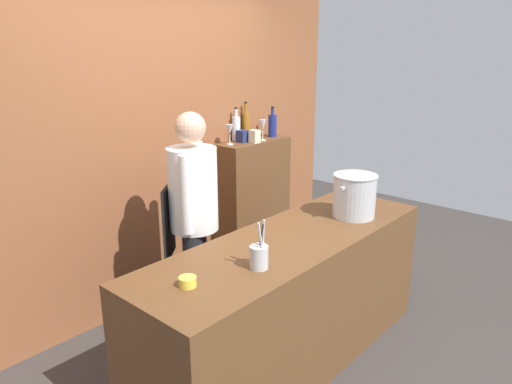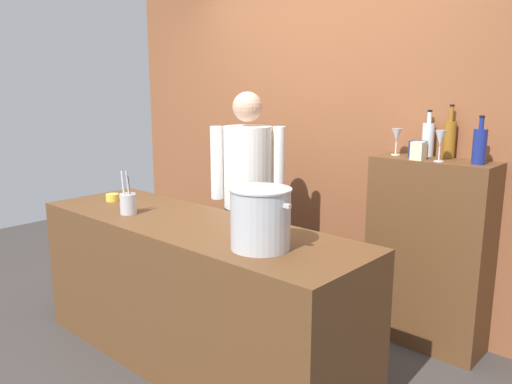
{
  "view_description": "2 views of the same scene",
  "coord_description": "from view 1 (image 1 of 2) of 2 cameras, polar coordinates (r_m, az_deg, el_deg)",
  "views": [
    {
      "loc": [
        -2.25,
        -1.7,
        2.06
      ],
      "look_at": [
        0.17,
        0.44,
        1.08
      ],
      "focal_mm": 33.41,
      "sensor_mm": 36.0,
      "label": 1
    },
    {
      "loc": [
        2.26,
        -1.91,
        1.71
      ],
      "look_at": [
        0.23,
        0.32,
        1.07
      ],
      "focal_mm": 35.73,
      "sensor_mm": 36.0,
      "label": 2
    }
  ],
  "objects": [
    {
      "name": "spice_tin_navy",
      "position": [
        4.3,
        -1.62,
        6.7
      ],
      "size": [
        0.09,
        0.09,
        0.11
      ],
      "primitive_type": "cube",
      "color": "navy",
      "rests_on": "bar_cabinet"
    },
    {
      "name": "prep_counter",
      "position": [
        3.25,
        3.93,
        -12.89
      ],
      "size": [
        2.28,
        0.7,
        0.9
      ],
      "primitive_type": "cube",
      "color": "brown",
      "rests_on": "ground_plane"
    },
    {
      "name": "utensil_crock",
      "position": [
        2.62,
        0.38,
        -7.66
      ],
      "size": [
        0.1,
        0.1,
        0.28
      ],
      "color": "#B7BABF",
      "rests_on": "prep_counter"
    },
    {
      "name": "spice_tin_cream",
      "position": [
        4.27,
        -0.17,
        6.68
      ],
      "size": [
        0.08,
        0.08,
        0.11
      ],
      "primitive_type": "cube",
      "color": "beige",
      "rests_on": "bar_cabinet"
    },
    {
      "name": "chef",
      "position": [
        3.34,
        -7.55,
        -2.38
      ],
      "size": [
        0.45,
        0.43,
        1.66
      ],
      "rotation": [
        0.0,
        0.0,
        3.83
      ],
      "color": "black",
      "rests_on": "ground_plane"
    },
    {
      "name": "butter_jar",
      "position": [
        2.48,
        -8.2,
        -10.57
      ],
      "size": [
        0.09,
        0.09,
        0.05
      ],
      "primitive_type": "cylinder",
      "color": "yellow",
      "rests_on": "prep_counter"
    },
    {
      "name": "wine_bottle_clear",
      "position": [
        4.37,
        -2.39,
        7.68
      ],
      "size": [
        0.08,
        0.08,
        0.3
      ],
      "color": "silver",
      "rests_on": "bar_cabinet"
    },
    {
      "name": "wine_bottle_cobalt",
      "position": [
        4.56,
        1.98,
        8.01
      ],
      "size": [
        0.08,
        0.08,
        0.28
      ],
      "color": "navy",
      "rests_on": "bar_cabinet"
    },
    {
      "name": "wine_glass_tall",
      "position": [
        4.36,
        0.81,
        7.93
      ],
      "size": [
        0.07,
        0.07,
        0.19
      ],
      "color": "silver",
      "rests_on": "bar_cabinet"
    },
    {
      "name": "ground_plane",
      "position": [
        3.49,
        3.77,
        -19.32
      ],
      "size": [
        8.0,
        8.0,
        0.0
      ],
      "primitive_type": "plane",
      "color": "#383330"
    },
    {
      "name": "wine_bottle_amber",
      "position": [
        4.47,
        -1.22,
        8.05
      ],
      "size": [
        0.07,
        0.07,
        0.34
      ],
      "color": "#8C5919",
      "rests_on": "bar_cabinet"
    },
    {
      "name": "brick_back_panel",
      "position": [
        3.87,
        -12.55,
        8.17
      ],
      "size": [
        4.4,
        0.1,
        3.0
      ],
      "primitive_type": "cube",
      "color": "brown",
      "rests_on": "ground_plane"
    },
    {
      "name": "stockpot_large",
      "position": [
        3.45,
        11.71,
        -0.43
      ],
      "size": [
        0.37,
        0.31,
        0.31
      ],
      "color": "#B7BABF",
      "rests_on": "prep_counter"
    },
    {
      "name": "wine_glass_short",
      "position": [
        4.18,
        -3.18,
        7.42
      ],
      "size": [
        0.07,
        0.07,
        0.18
      ],
      "color": "silver",
      "rests_on": "bar_cabinet"
    },
    {
      "name": "bar_cabinet",
      "position": [
        4.55,
        -0.47,
        -1.51
      ],
      "size": [
        0.76,
        0.32,
        1.25
      ],
      "primitive_type": "cube",
      "color": "brown",
      "rests_on": "ground_plane"
    }
  ]
}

